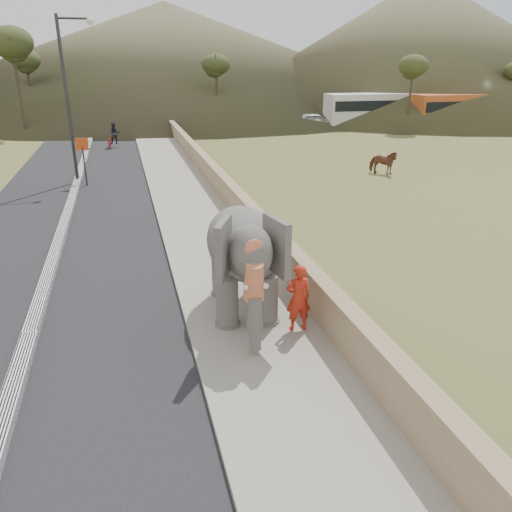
# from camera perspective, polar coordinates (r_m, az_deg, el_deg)

# --- Properties ---
(ground) EXTENTS (160.00, 160.00, 0.00)m
(ground) POSITION_cam_1_polar(r_m,az_deg,el_deg) (12.31, -0.96, -7.41)
(ground) COLOR olive
(ground) RESTS_ON ground
(road) EXTENTS (7.00, 120.00, 0.03)m
(road) POSITION_cam_1_polar(r_m,az_deg,el_deg) (21.45, -20.79, 3.97)
(road) COLOR black
(road) RESTS_ON ground
(median) EXTENTS (0.35, 120.00, 0.22)m
(median) POSITION_cam_1_polar(r_m,az_deg,el_deg) (21.43, -20.83, 4.21)
(median) COLOR black
(median) RESTS_ON ground
(walkway) EXTENTS (3.00, 120.00, 0.15)m
(walkway) POSITION_cam_1_polar(r_m,az_deg,el_deg) (21.45, -7.43, 5.37)
(walkway) COLOR #9E9687
(walkway) RESTS_ON ground
(parapet) EXTENTS (0.30, 120.00, 1.10)m
(parapet) POSITION_cam_1_polar(r_m,az_deg,el_deg) (21.58, -3.12, 6.93)
(parapet) COLOR tan
(parapet) RESTS_ON ground
(lamppost) EXTENTS (1.76, 0.36, 8.00)m
(lamppost) POSITION_cam_1_polar(r_m,az_deg,el_deg) (27.33, -20.31, 17.94)
(lamppost) COLOR #2A2A2E
(lamppost) RESTS_ON ground
(signboard) EXTENTS (0.60, 0.08, 2.40)m
(signboard) POSITION_cam_1_polar(r_m,az_deg,el_deg) (26.71, -19.15, 11.01)
(signboard) COLOR #2D2D33
(signboard) RESTS_ON ground
(cow) EXTENTS (1.64, 1.60, 1.33)m
(cow) POSITION_cam_1_polar(r_m,az_deg,el_deg) (29.07, 14.28, 10.31)
(cow) COLOR brown
(cow) RESTS_ON ground
(distant_car) EXTENTS (4.38, 2.12, 1.44)m
(distant_car) POSITION_cam_1_polar(r_m,az_deg,el_deg) (48.59, 6.77, 15.09)
(distant_car) COLOR #ABAAB1
(distant_car) RESTS_ON ground
(bus_white) EXTENTS (11.06, 2.79, 3.10)m
(bus_white) POSITION_cam_1_polar(r_m,az_deg,el_deg) (50.90, 14.19, 15.84)
(bus_white) COLOR silver
(bus_white) RESTS_ON ground
(bus_orange) EXTENTS (11.08, 2.90, 3.10)m
(bus_orange) POSITION_cam_1_polar(r_m,az_deg,el_deg) (52.61, 22.87, 15.02)
(bus_orange) COLOR #BF5121
(bus_orange) RESTS_ON ground
(hill_right) EXTENTS (56.00, 56.00, 16.00)m
(hill_right) POSITION_cam_1_polar(r_m,az_deg,el_deg) (73.45, 18.22, 22.03)
(hill_right) COLOR brown
(hill_right) RESTS_ON ground
(hill_far) EXTENTS (80.00, 80.00, 14.00)m
(hill_far) POSITION_cam_1_polar(r_m,az_deg,el_deg) (80.84, -10.20, 21.84)
(hill_far) COLOR brown
(hill_far) RESTS_ON ground
(elephant_and_man) EXTENTS (2.39, 3.92, 2.70)m
(elephant_and_man) POSITION_cam_1_polar(r_m,az_deg,el_deg) (12.06, -1.41, -0.22)
(elephant_and_man) COLOR slate
(elephant_and_man) RESTS_ON ground
(motorcyclist) EXTENTS (1.10, 1.73, 1.82)m
(motorcyclist) POSITION_cam_1_polar(r_m,az_deg,el_deg) (38.60, -16.14, 12.80)
(motorcyclist) COLOR maroon
(motorcyclist) RESTS_ON ground
(trees) EXTENTS (47.43, 43.26, 8.76)m
(trees) POSITION_cam_1_polar(r_m,az_deg,el_deg) (37.85, -11.64, 17.87)
(trees) COLOR #473828
(trees) RESTS_ON ground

